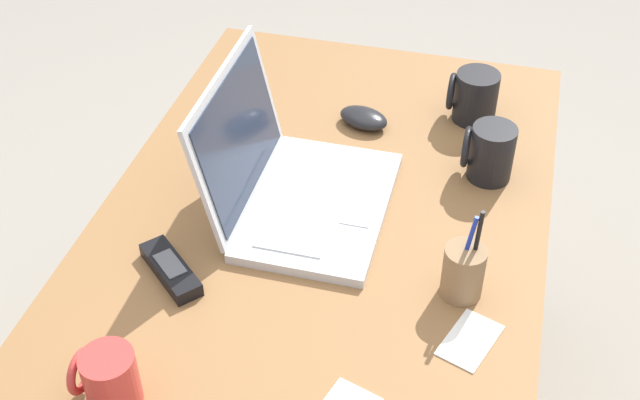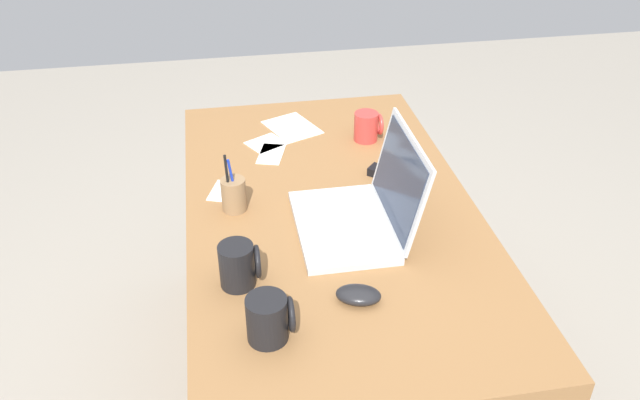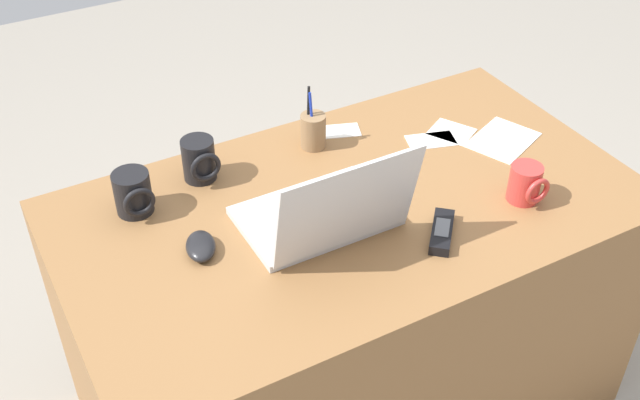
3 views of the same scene
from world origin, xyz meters
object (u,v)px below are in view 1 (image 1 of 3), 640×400
object	(u,v)px
computer_mouse	(364,118)
laptop	(292,182)
coffee_mug_spare	(474,96)
pen_holder	(463,271)
coffee_mug_tall	(489,152)
cordless_phone	(171,269)
coffee_mug_white	(108,379)

from	to	relation	value
computer_mouse	laptop	bearing A→B (deg)	-176.63
coffee_mug_spare	pen_holder	bearing A→B (deg)	-175.25
computer_mouse	pen_holder	size ratio (longest dim) A/B	0.60
computer_mouse	coffee_mug_tall	size ratio (longest dim) A/B	0.95
coffee_mug_tall	pen_holder	bearing A→B (deg)	178.57
pen_holder	laptop	bearing A→B (deg)	66.14
cordless_phone	pen_holder	distance (m)	0.46
computer_mouse	coffee_mug_spare	distance (m)	0.22
coffee_mug_tall	coffee_mug_white	bearing A→B (deg)	144.78
coffee_mug_spare	cordless_phone	world-z (taller)	coffee_mug_spare
laptop	pen_holder	distance (m)	0.34
laptop	coffee_mug_white	world-z (taller)	laptop
laptop	coffee_mug_white	distance (m)	0.48
coffee_mug_white	laptop	bearing A→B (deg)	-15.13
coffee_mug_spare	cordless_phone	size ratio (longest dim) A/B	0.77
cordless_phone	pen_holder	xyz separation A→B (m)	(0.08, -0.45, 0.03)
computer_mouse	pen_holder	world-z (taller)	pen_holder
coffee_mug_white	cordless_phone	size ratio (longest dim) A/B	0.68
coffee_mug_white	coffee_mug_spare	xyz separation A→B (m)	(0.80, -0.39, 0.01)
pen_holder	coffee_mug_spare	bearing A→B (deg)	4.75
coffee_mug_spare	pen_holder	size ratio (longest dim) A/B	0.61
cordless_phone	laptop	bearing A→B (deg)	-33.05
pen_holder	coffee_mug_tall	bearing A→B (deg)	-1.43
coffee_mug_tall	cordless_phone	bearing A→B (deg)	129.83
computer_mouse	cordless_phone	size ratio (longest dim) A/B	0.75
computer_mouse	coffee_mug_spare	world-z (taller)	coffee_mug_spare
laptop	computer_mouse	bearing A→B (deg)	-14.11
laptop	coffee_mug_white	xyz separation A→B (m)	(-0.46, 0.12, -0.01)
coffee_mug_spare	laptop	bearing A→B (deg)	142.00
laptop	coffee_mug_white	bearing A→B (deg)	164.87
computer_mouse	coffee_mug_white	size ratio (longest dim) A/B	1.10
computer_mouse	coffee_mug_white	xyz separation A→B (m)	(-0.73, 0.19, 0.03)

